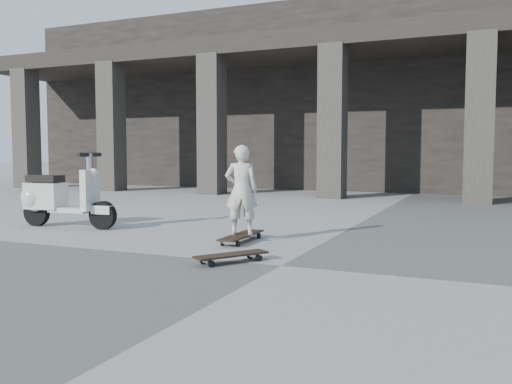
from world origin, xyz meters
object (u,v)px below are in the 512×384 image
at_px(scooter, 53,197).
at_px(longboard, 241,236).
at_px(skateboard_spare, 231,256).
at_px(child, 241,190).

bearing_deg(scooter, longboard, -6.90).
height_order(skateboard_spare, scooter, scooter).
bearing_deg(skateboard_spare, child, 54.51).
relative_size(longboard, child, 0.87).
bearing_deg(longboard, scooter, 86.42).
distance_m(longboard, scooter, 3.49).
xyz_separation_m(skateboard_spare, child, (-0.48, 1.29, 0.63)).
xyz_separation_m(longboard, scooter, (-3.46, 0.15, 0.40)).
relative_size(child, scooter, 0.70).
relative_size(skateboard_spare, scooter, 0.48).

